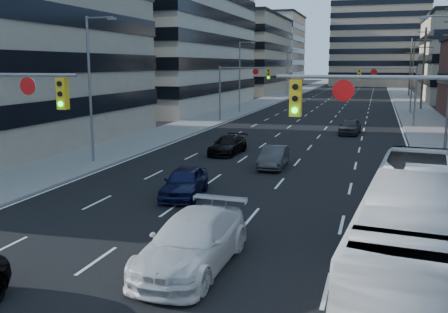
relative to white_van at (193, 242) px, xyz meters
name	(u,v)px	position (x,y,z in m)	size (l,w,h in m)	color
road_surface	(352,88)	(-1.29, 123.54, -0.81)	(18.00, 300.00, 0.02)	black
sidewalk_left	(309,87)	(-12.79, 123.54, -0.74)	(5.00, 300.00, 0.15)	slate
sidewalk_right	(398,88)	(10.21, 123.54, -0.74)	(5.00, 300.00, 0.15)	slate
office_left_mid	(138,9)	(-28.29, 53.54, 13.18)	(26.00, 34.00, 28.00)	#ADA089
office_left_far	(234,56)	(-25.29, 93.54, 7.18)	(20.00, 30.00, 16.00)	gray
bg_block_left	(258,51)	(-29.29, 133.54, 9.18)	(24.00, 24.00, 20.00)	#ADA089
signal_near_right	(412,129)	(6.16, 1.54, 3.51)	(6.59, 0.33, 6.00)	slate
signal_far_left	(240,82)	(-8.97, 38.54, 3.48)	(6.09, 0.33, 6.00)	slate
signal_far_right	(391,84)	(6.39, 38.54, 3.48)	(6.09, 0.33, 6.00)	slate
utility_pole_midblock	(424,67)	(10.91, 59.54, 4.96)	(2.20, 0.28, 11.00)	#4C3D2D
utility_pole_distant	(410,66)	(10.91, 89.54, 4.96)	(2.20, 0.28, 11.00)	#4C3D2D
streetlight_left_near	(92,83)	(-11.63, 13.54, 4.23)	(2.03, 0.22, 9.00)	slate
streetlight_left_mid	(241,73)	(-11.63, 48.54, 4.23)	(2.03, 0.22, 9.00)	slate
streetlight_left_far	(288,70)	(-11.63, 83.54, 4.23)	(2.03, 0.22, 9.00)	slate
streetlight_right_near	(447,83)	(9.05, 18.54, 4.23)	(2.03, 0.22, 9.00)	slate
streetlight_right_far	(411,73)	(9.05, 53.54, 4.23)	(2.03, 0.22, 9.00)	slate
white_van	(193,242)	(0.00, 0.00, 0.00)	(2.29, 5.64, 1.64)	silver
transit_bus	(421,235)	(6.49, 0.09, 0.87)	(2.83, 12.10, 3.37)	silver
sedan_blue	(185,182)	(-3.29, 7.68, -0.11)	(1.68, 4.17, 1.42)	black
sedan_grey_center	(274,157)	(-0.62, 15.55, -0.17)	(1.38, 3.95, 1.30)	#333235
sedan_black_far	(228,145)	(-4.60, 19.21, -0.19)	(1.76, 4.33, 1.26)	black
sedan_grey_right	(350,126)	(2.98, 31.94, -0.11)	(1.68, 4.18, 1.42)	#313133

